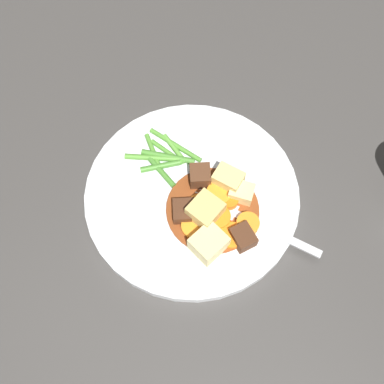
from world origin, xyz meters
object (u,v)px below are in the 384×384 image
(potato_chunk_3, at_px, (228,180))
(dinner_plate, at_px, (192,194))
(carrot_slice_4, at_px, (231,236))
(potato_chunk_0, at_px, (209,243))
(carrot_slice_0, at_px, (229,201))
(potato_chunk_2, at_px, (241,193))
(meat_chunk_0, at_px, (185,211))
(carrot_slice_1, at_px, (219,194))
(carrot_slice_5, at_px, (248,224))
(potato_chunk_1, at_px, (203,213))
(carrot_slice_6, at_px, (199,205))
(carrot_slice_2, at_px, (218,218))
(fork, at_px, (251,221))
(carrot_slice_3, at_px, (194,226))
(meat_chunk_1, at_px, (200,176))
(meat_chunk_2, at_px, (243,237))

(potato_chunk_3, bearing_deg, dinner_plate, -103.13)
(carrot_slice_4, xyz_separation_m, potato_chunk_0, (-0.00, -0.03, 0.01))
(carrot_slice_0, relative_size, carrot_slice_4, 0.75)
(potato_chunk_2, height_order, meat_chunk_0, potato_chunk_2)
(potato_chunk_2, bearing_deg, carrot_slice_1, -114.41)
(carrot_slice_1, bearing_deg, dinner_plate, -125.77)
(carrot_slice_5, relative_size, potato_chunk_1, 0.77)
(carrot_slice_1, distance_m, carrot_slice_6, 0.03)
(carrot_slice_2, bearing_deg, carrot_slice_6, -152.81)
(carrot_slice_2, bearing_deg, potato_chunk_1, -122.50)
(carrot_slice_5, relative_size, fork, 0.19)
(carrot_slice_0, distance_m, potato_chunk_3, 0.03)
(carrot_slice_3, bearing_deg, potato_chunk_1, 116.94)
(potato_chunk_3, bearing_deg, carrot_slice_3, -61.26)
(carrot_slice_0, distance_m, meat_chunk_1, 0.05)
(carrot_slice_1, xyz_separation_m, carrot_slice_6, (0.00, -0.03, -0.00))
(carrot_slice_6, relative_size, potato_chunk_1, 0.74)
(carrot_slice_6, bearing_deg, carrot_slice_2, 27.19)
(potato_chunk_0, distance_m, fork, 0.06)
(meat_chunk_1, bearing_deg, potato_chunk_1, -22.37)
(fork, bearing_deg, carrot_slice_2, -119.93)
(carrot_slice_0, height_order, fork, carrot_slice_0)
(potato_chunk_0, relative_size, potato_chunk_2, 1.28)
(carrot_slice_5, xyz_separation_m, potato_chunk_2, (-0.04, 0.01, 0.00))
(carrot_slice_4, xyz_separation_m, carrot_slice_6, (-0.05, -0.02, 0.00))
(carrot_slice_3, relative_size, carrot_slice_5, 1.14)
(carrot_slice_2, distance_m, carrot_slice_5, 0.04)
(carrot_slice_3, xyz_separation_m, fork, (0.02, 0.07, -0.00))
(potato_chunk_0, bearing_deg, meat_chunk_0, -172.32)
(potato_chunk_1, height_order, meat_chunk_0, potato_chunk_1)
(carrot_slice_5, xyz_separation_m, meat_chunk_0, (-0.05, -0.06, 0.00))
(carrot_slice_6, bearing_deg, carrot_slice_3, -37.69)
(carrot_slice_2, distance_m, potato_chunk_1, 0.02)
(dinner_plate, height_order, meat_chunk_1, meat_chunk_1)
(carrot_slice_4, relative_size, fork, 0.22)
(carrot_slice_5, height_order, fork, carrot_slice_5)
(carrot_slice_4, bearing_deg, meat_chunk_2, 48.55)
(carrot_slice_3, bearing_deg, potato_chunk_3, 118.74)
(meat_chunk_2, bearing_deg, carrot_slice_0, 171.44)
(dinner_plate, bearing_deg, potato_chunk_3, 76.87)
(potato_chunk_3, bearing_deg, fork, 3.07)
(potato_chunk_1, relative_size, meat_chunk_2, 1.28)
(dinner_plate, bearing_deg, meat_chunk_0, -40.24)
(carrot_slice_0, bearing_deg, meat_chunk_0, -98.73)
(meat_chunk_1, xyz_separation_m, meat_chunk_2, (0.10, 0.01, -0.00))
(carrot_slice_0, distance_m, meat_chunk_0, 0.06)
(carrot_slice_5, relative_size, carrot_slice_6, 1.04)
(potato_chunk_2, bearing_deg, meat_chunk_1, -138.69)
(meat_chunk_1, distance_m, fork, 0.09)
(carrot_slice_1, distance_m, fork, 0.05)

